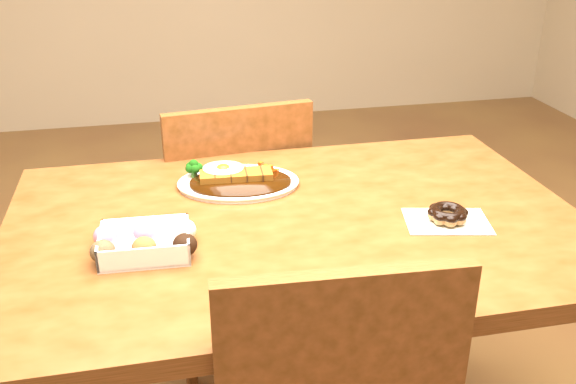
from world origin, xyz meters
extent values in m
cube|color=#4F2C0F|center=(0.00, 0.00, 0.73)|extent=(1.20, 0.80, 0.04)
cylinder|color=#4F2C0F|center=(-0.54, 0.34, 0.35)|extent=(0.06, 0.06, 0.71)
cylinder|color=#4F2C0F|center=(0.54, 0.34, 0.35)|extent=(0.06, 0.06, 0.71)
cube|color=#4F2C0F|center=(-0.08, 0.60, 0.43)|extent=(0.47, 0.47, 0.04)
cylinder|color=#4F2C0F|center=(0.06, 0.79, 0.21)|extent=(0.04, 0.04, 0.41)
cylinder|color=#4F2C0F|center=(-0.27, 0.75, 0.21)|extent=(0.04, 0.04, 0.41)
cylinder|color=#4F2C0F|center=(0.11, 0.45, 0.21)|extent=(0.04, 0.04, 0.41)
cylinder|color=#4F2C0F|center=(-0.23, 0.41, 0.21)|extent=(0.04, 0.04, 0.41)
cube|color=#4F2C0F|center=(-0.06, 0.41, 0.67)|extent=(0.40, 0.08, 0.40)
cube|color=#4F2C0F|center=(-0.02, -0.41, 0.67)|extent=(0.40, 0.05, 0.40)
ellipsoid|color=white|center=(-0.10, 0.19, 0.76)|extent=(0.30, 0.23, 0.01)
ellipsoid|color=black|center=(-0.09, 0.18, 0.76)|extent=(0.25, 0.19, 0.01)
cube|color=#6B380C|center=(-0.10, 0.20, 0.77)|extent=(0.17, 0.07, 0.02)
ellipsoid|color=white|center=(-0.13, 0.22, 0.79)|extent=(0.10, 0.09, 0.01)
ellipsoid|color=#FFB214|center=(-0.13, 0.22, 0.79)|extent=(0.03, 0.03, 0.02)
cube|color=white|center=(-0.31, -0.08, 0.77)|extent=(0.17, 0.14, 0.04)
ellipsoid|color=black|center=(-0.39, -0.10, 0.78)|extent=(0.05, 0.05, 0.04)
ellipsoid|color=brown|center=(-0.31, -0.11, 0.78)|extent=(0.05, 0.05, 0.04)
ellipsoid|color=black|center=(-0.24, -0.11, 0.78)|extent=(0.05, 0.05, 0.04)
ellipsoid|color=pink|center=(-0.38, -0.05, 0.78)|extent=(0.05, 0.05, 0.04)
ellipsoid|color=pink|center=(-0.31, -0.05, 0.78)|extent=(0.05, 0.05, 0.04)
ellipsoid|color=beige|center=(-0.24, -0.05, 0.78)|extent=(0.05, 0.05, 0.04)
cube|color=silver|center=(0.30, -0.08, 0.75)|extent=(0.19, 0.15, 0.00)
torus|color=olive|center=(0.30, -0.08, 0.77)|extent=(0.10, 0.10, 0.03)
torus|color=black|center=(0.30, -0.08, 0.77)|extent=(0.09, 0.09, 0.02)
camera|label=1|loc=(-0.27, -1.16, 1.36)|focal=40.00mm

